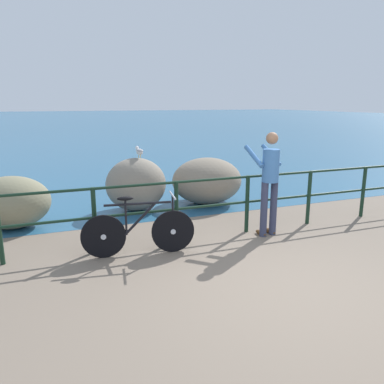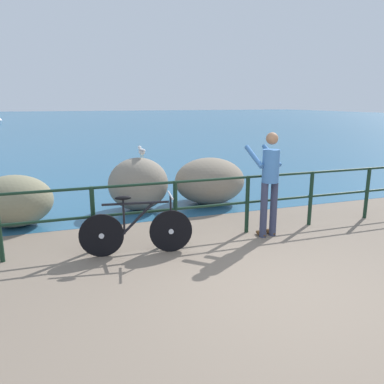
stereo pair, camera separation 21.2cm
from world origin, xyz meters
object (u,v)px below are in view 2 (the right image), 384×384
object	(u,v)px
person_at_railing	(269,180)
seagull	(142,151)
breakwater_boulder_right	(210,181)
bicycle	(137,230)
breakwater_boulder_main	(138,184)
breakwater_boulder_left	(14,201)

from	to	relation	value
person_at_railing	seagull	distance (m)	2.92
breakwater_boulder_right	bicycle	bearing A→B (deg)	-131.29
breakwater_boulder_right	breakwater_boulder_main	bearing A→B (deg)	-179.49
bicycle	person_at_railing	world-z (taller)	person_at_railing
seagull	bicycle	bearing A→B (deg)	156.05
bicycle	seagull	world-z (taller)	seagull
breakwater_boulder_left	breakwater_boulder_right	world-z (taller)	breakwater_boulder_right
bicycle	breakwater_boulder_right	distance (m)	3.25
breakwater_boulder_main	breakwater_boulder_left	bearing A→B (deg)	-171.46
breakwater_boulder_left	seagull	bearing A→B (deg)	8.80
bicycle	breakwater_boulder_main	distance (m)	2.48
person_at_railing	breakwater_boulder_main	xyz separation A→B (m)	(-1.77, 2.35, -0.43)
bicycle	breakwater_boulder_right	size ratio (longest dim) A/B	1.06
breakwater_boulder_right	seagull	size ratio (longest dim) A/B	4.65
breakwater_boulder_left	seagull	world-z (taller)	seagull
breakwater_boulder_main	breakwater_boulder_left	world-z (taller)	breakwater_boulder_main
bicycle	breakwater_boulder_main	bearing A→B (deg)	86.23
breakwater_boulder_main	person_at_railing	bearing A→B (deg)	-53.07
breakwater_boulder_left	person_at_railing	bearing A→B (deg)	-25.61
bicycle	breakwater_boulder_right	xyz separation A→B (m)	(2.14, 2.44, 0.13)
breakwater_boulder_left	breakwater_boulder_right	xyz separation A→B (m)	(4.02, 0.37, 0.04)
breakwater_boulder_main	seagull	size ratio (longest dim) A/B	3.72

